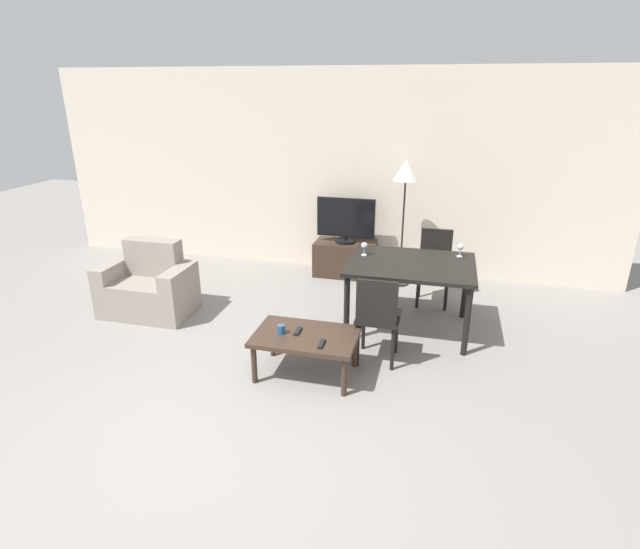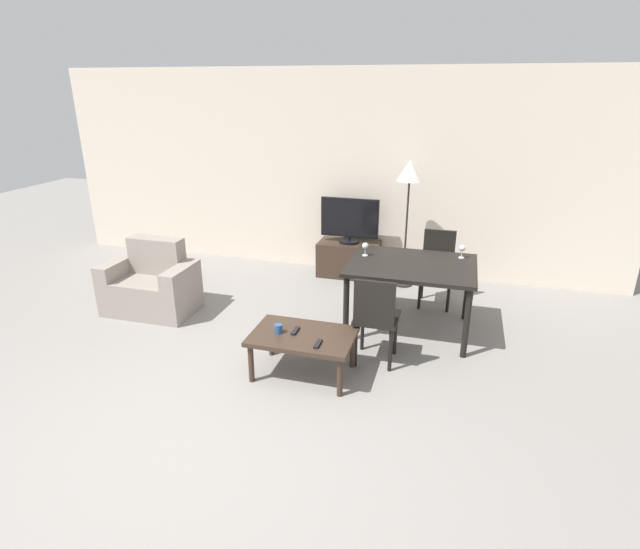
{
  "view_description": "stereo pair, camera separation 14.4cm",
  "coord_description": "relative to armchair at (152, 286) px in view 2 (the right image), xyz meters",
  "views": [
    {
      "loc": [
        1.63,
        -2.64,
        2.48
      ],
      "look_at": [
        0.45,
        2.0,
        0.65
      ],
      "focal_mm": 28.0,
      "sensor_mm": 36.0,
      "label": 1
    },
    {
      "loc": [
        1.77,
        -2.6,
        2.48
      ],
      "look_at": [
        0.45,
        2.0,
        0.65
      ],
      "focal_mm": 28.0,
      "sensor_mm": 36.0,
      "label": 2
    }
  ],
  "objects": [
    {
      "name": "wine_glass_left",
      "position": [
        3.39,
        0.64,
        0.55
      ],
      "size": [
        0.07,
        0.07,
        0.15
      ],
      "color": "silver",
      "rests_on": "dining_table"
    },
    {
      "name": "tv_stand",
      "position": [
        1.93,
        1.75,
        -0.07
      ],
      "size": [
        0.82,
        0.45,
        0.47
      ],
      "color": "#38281E",
      "rests_on": "ground_plane"
    },
    {
      "name": "cup_white_near",
      "position": [
        1.88,
        -0.86,
        0.14
      ],
      "size": [
        0.07,
        0.07,
        0.08
      ],
      "color": "navy",
      "rests_on": "coffee_table"
    },
    {
      "name": "coffee_table",
      "position": [
        2.1,
        -0.83,
        0.05
      ],
      "size": [
        0.92,
        0.6,
        0.4
      ],
      "color": "#38281E",
      "rests_on": "ground_plane"
    },
    {
      "name": "dining_chair_far",
      "position": [
        3.14,
        1.13,
        0.2
      ],
      "size": [
        0.4,
        0.4,
        0.88
      ],
      "color": "black",
      "rests_on": "ground_plane"
    },
    {
      "name": "tv",
      "position": [
        1.93,
        1.75,
        0.47
      ],
      "size": [
        0.78,
        0.27,
        0.61
      ],
      "color": "black",
      "rests_on": "tv_stand"
    },
    {
      "name": "armchair",
      "position": [
        0.0,
        0.0,
        0.0
      ],
      "size": [
        1.01,
        0.61,
        0.83
      ],
      "color": "gray",
      "rests_on": "ground_plane"
    },
    {
      "name": "remote_primary",
      "position": [
        2.02,
        -0.8,
        0.11
      ],
      "size": [
        0.04,
        0.15,
        0.02
      ],
      "color": "black",
      "rests_on": "coffee_table"
    },
    {
      "name": "wall_back",
      "position": [
        1.56,
        2.05,
        1.05
      ],
      "size": [
        7.92,
        0.06,
        2.7
      ],
      "color": "beige",
      "rests_on": "ground_plane"
    },
    {
      "name": "remote_secondary",
      "position": [
        2.28,
        -0.97,
        0.11
      ],
      "size": [
        0.04,
        0.15,
        0.02
      ],
      "color": "black",
      "rests_on": "coffee_table"
    },
    {
      "name": "floor_lamp",
      "position": [
        2.7,
        1.6,
        1.1
      ],
      "size": [
        0.31,
        0.31,
        1.62
      ],
      "color": "black",
      "rests_on": "ground_plane"
    },
    {
      "name": "wine_glass_center",
      "position": [
        2.4,
        0.44,
        0.55
      ],
      "size": [
        0.07,
        0.07,
        0.15
      ],
      "color": "silver",
      "rests_on": "dining_table"
    },
    {
      "name": "dining_chair_near",
      "position": [
        2.68,
        -0.48,
        0.2
      ],
      "size": [
        0.4,
        0.4,
        0.88
      ],
      "color": "black",
      "rests_on": "ground_plane"
    },
    {
      "name": "dining_table",
      "position": [
        2.91,
        0.33,
        0.37
      ],
      "size": [
        1.29,
        0.99,
        0.75
      ],
      "color": "black",
      "rests_on": "ground_plane"
    },
    {
      "name": "ground_plane",
      "position": [
        1.56,
        -1.97,
        -0.3
      ],
      "size": [
        18.0,
        18.0,
        0.0
      ],
      "primitive_type": "plane",
      "color": "gray"
    }
  ]
}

